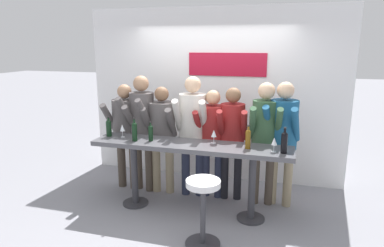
# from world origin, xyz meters

# --- Properties ---
(ground_plane) EXTENTS (40.00, 40.00, 0.00)m
(ground_plane) POSITION_xyz_m (0.00, 0.00, 0.00)
(ground_plane) COLOR gray
(back_wall) EXTENTS (4.20, 0.12, 2.78)m
(back_wall) POSITION_xyz_m (0.00, 1.36, 1.39)
(back_wall) COLOR white
(back_wall) RESTS_ON ground_plane
(tasting_table) EXTENTS (2.60, 0.51, 0.95)m
(tasting_table) POSITION_xyz_m (0.00, 0.00, 0.80)
(tasting_table) COLOR #4C4C51
(tasting_table) RESTS_ON ground_plane
(bar_stool) EXTENTS (0.40, 0.40, 0.77)m
(bar_stool) POSITION_xyz_m (0.35, -0.72, 0.51)
(bar_stool) COLOR #333338
(bar_stool) RESTS_ON ground_plane
(person_far_left) EXTENTS (0.50, 0.58, 1.62)m
(person_far_left) POSITION_xyz_m (-1.17, 0.50, 1.00)
(person_far_left) COLOR #473D33
(person_far_left) RESTS_ON ground_plane
(person_left) EXTENTS (0.50, 0.61, 1.76)m
(person_left) POSITION_xyz_m (-0.89, 0.49, 1.09)
(person_left) COLOR #473D33
(person_left) RESTS_ON ground_plane
(person_center_left) EXTENTS (0.47, 0.54, 1.61)m
(person_center_left) POSITION_xyz_m (-0.57, 0.49, 0.99)
(person_center_left) COLOR gray
(person_center_left) RESTS_ON ground_plane
(person_center) EXTENTS (0.49, 0.59, 1.77)m
(person_center) POSITION_xyz_m (-0.11, 0.51, 1.09)
(person_center) COLOR #23283D
(person_center) RESTS_ON ground_plane
(person_center_right) EXTENTS (0.43, 0.52, 1.58)m
(person_center_right) POSITION_xyz_m (0.18, 0.53, 0.98)
(person_center_right) COLOR #23283D
(person_center_right) RESTS_ON ground_plane
(person_right) EXTENTS (0.44, 0.54, 1.63)m
(person_right) POSITION_xyz_m (0.46, 0.53, 1.01)
(person_right) COLOR black
(person_right) RESTS_ON ground_plane
(person_far_right) EXTENTS (0.45, 0.56, 1.71)m
(person_far_right) POSITION_xyz_m (0.90, 0.49, 1.07)
(person_far_right) COLOR #473D33
(person_far_right) RESTS_ON ground_plane
(person_rightmost) EXTENTS (0.50, 0.60, 1.73)m
(person_rightmost) POSITION_xyz_m (1.14, 0.53, 1.07)
(person_rightmost) COLOR gray
(person_rightmost) RESTS_ON ground_plane
(wine_bottle_0) EXTENTS (0.07, 0.07, 0.28)m
(wine_bottle_0) POSITION_xyz_m (-1.19, 0.04, 1.08)
(wine_bottle_0) COLOR black
(wine_bottle_0) RESTS_ON tasting_table
(wine_bottle_1) EXTENTS (0.07, 0.07, 0.31)m
(wine_bottle_1) POSITION_xyz_m (-0.74, -0.08, 1.09)
(wine_bottle_1) COLOR black
(wine_bottle_1) RESTS_ON tasting_table
(wine_bottle_2) EXTENTS (0.08, 0.08, 0.31)m
(wine_bottle_2) POSITION_xyz_m (1.17, -0.08, 1.09)
(wine_bottle_2) COLOR black
(wine_bottle_2) RESTS_ON tasting_table
(wine_bottle_3) EXTENTS (0.07, 0.07, 0.30)m
(wine_bottle_3) POSITION_xyz_m (0.74, -0.01, 1.08)
(wine_bottle_3) COLOR brown
(wine_bottle_3) RESTS_ON tasting_table
(wine_bottle_4) EXTENTS (0.06, 0.06, 0.26)m
(wine_bottle_4) POSITION_xyz_m (-0.54, -0.01, 1.07)
(wine_bottle_4) COLOR black
(wine_bottle_4) RESTS_ON tasting_table
(wine_glass_0) EXTENTS (0.07, 0.07, 0.18)m
(wine_glass_0) POSITION_xyz_m (1.05, -0.06, 1.07)
(wine_glass_0) COLOR silver
(wine_glass_0) RESTS_ON tasting_table
(wine_glass_1) EXTENTS (0.07, 0.07, 0.18)m
(wine_glass_1) POSITION_xyz_m (0.29, 0.10, 1.07)
(wine_glass_1) COLOR silver
(wine_glass_1) RESTS_ON tasting_table
(wine_glass_2) EXTENTS (0.07, 0.07, 0.18)m
(wine_glass_2) POSITION_xyz_m (-0.99, 0.05, 1.07)
(wine_glass_2) COLOR silver
(wine_glass_2) RESTS_ON tasting_table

